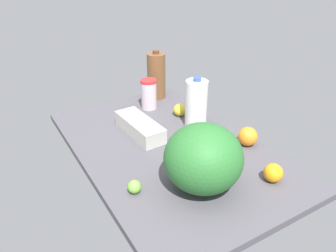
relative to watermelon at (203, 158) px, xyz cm
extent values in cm
cube|color=#4A484E|center=(31.38, -4.14, -14.03)|extent=(120.00, 76.00, 3.00)
ellipsoid|color=#296A2C|center=(0.00, 0.00, 0.00)|extent=(28.49, 28.49, 25.06)
cylinder|color=silver|center=(71.72, -15.96, -4.98)|extent=(8.48, 8.48, 15.09)
cylinder|color=red|center=(71.72, -15.96, 3.26)|extent=(8.74, 8.74, 1.40)
cube|color=#BAB7AE|center=(47.89, 1.72, -8.93)|extent=(31.22, 12.49, 7.20)
cylinder|color=brown|center=(82.94, -27.02, 0.74)|extent=(10.64, 10.64, 26.53)
cylinder|color=#59331E|center=(82.94, -27.02, 14.90)|extent=(3.72, 3.72, 1.80)
cylinder|color=white|center=(41.41, -26.15, -0.80)|extent=(10.74, 10.74, 23.47)
cylinder|color=blue|center=(41.41, -26.15, 11.84)|extent=(3.76, 3.76, 1.80)
sphere|color=orange|center=(-11.00, -25.03, -8.90)|extent=(7.27, 7.27, 7.27)
sphere|color=#6DB13E|center=(9.67, 22.94, -10.03)|extent=(5.01, 5.01, 5.01)
sphere|color=orange|center=(13.68, -35.17, -8.21)|extent=(8.64, 8.64, 8.64)
sphere|color=yellow|center=(54.64, -25.32, -9.23)|extent=(6.60, 6.60, 6.60)
camera|label=1|loc=(-76.89, 60.60, 64.63)|focal=35.00mm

